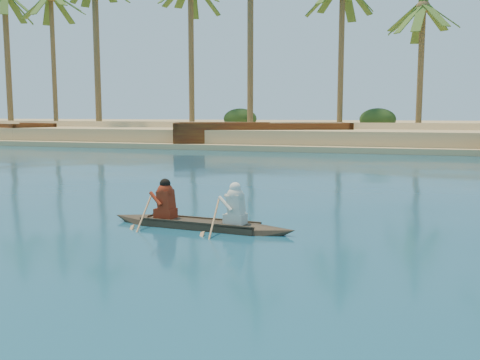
% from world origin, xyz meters
% --- Properties ---
extents(ground, '(160.00, 160.00, 0.00)m').
position_xyz_m(ground, '(0.00, 0.00, 0.00)').
color(ground, '#0B304C').
rests_on(ground, ground).
extents(sandy_embankment, '(150.00, 51.00, 1.50)m').
position_xyz_m(sandy_embankment, '(0.00, 46.89, 0.53)').
color(sandy_embankment, tan).
rests_on(sandy_embankment, ground).
extents(palm_grove, '(110.00, 14.00, 16.00)m').
position_xyz_m(palm_grove, '(0.00, 35.00, 8.00)').
color(palm_grove, '#406222').
rests_on(palm_grove, ground).
extents(shrub_cluster, '(100.00, 6.00, 2.40)m').
position_xyz_m(shrub_cluster, '(0.00, 31.50, 1.20)').
color(shrub_cluster, '#1F3914').
rests_on(shrub_cluster, ground).
extents(canoe, '(4.38, 0.98, 1.20)m').
position_xyz_m(canoe, '(4.39, -0.38, 0.23)').
color(canoe, '#3B2F20').
rests_on(canoe, ground).
extents(barge_left, '(11.96, 7.77, 1.90)m').
position_xyz_m(barge_left, '(-24.67, 26.88, 0.66)').
color(barge_left, '#5D3914').
rests_on(barge_left, ground).
extents(barge_mid, '(13.08, 8.29, 2.07)m').
position_xyz_m(barge_mid, '(-1.36, 26.38, 0.72)').
color(barge_mid, '#5D3914').
rests_on(barge_mid, ground).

